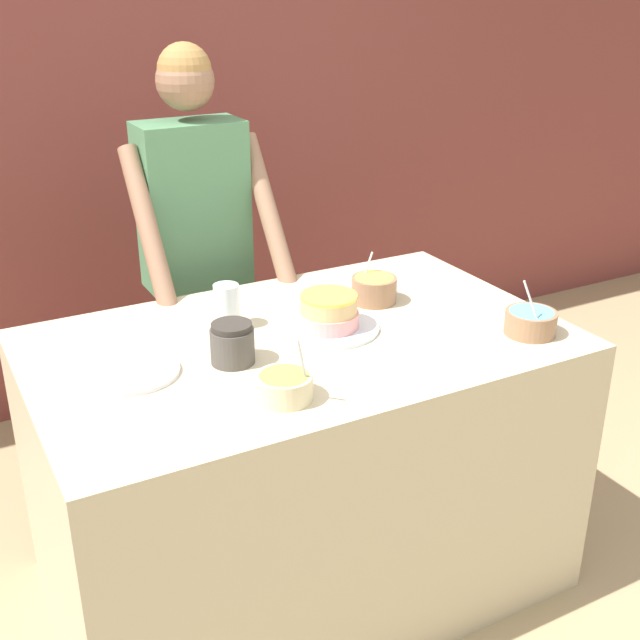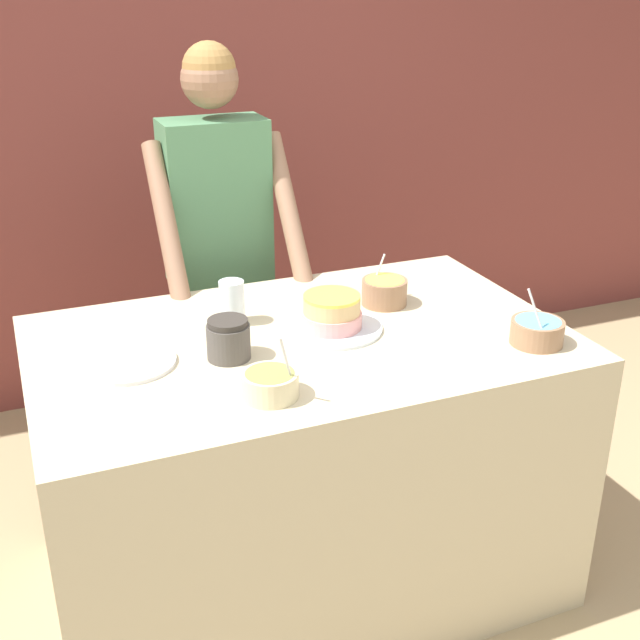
{
  "view_description": "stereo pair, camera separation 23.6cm",
  "coord_description": "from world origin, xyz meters",
  "px_view_note": "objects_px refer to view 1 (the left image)",
  "views": [
    {
      "loc": [
        -0.99,
        -1.46,
        1.92
      ],
      "look_at": [
        0.04,
        0.45,
        0.97
      ],
      "focal_mm": 45.0,
      "sensor_mm": 36.0,
      "label": 1
    },
    {
      "loc": [
        -0.78,
        -1.56,
        1.92
      ],
      "look_at": [
        0.04,
        0.45,
        0.97
      ],
      "focal_mm": 45.0,
      "sensor_mm": 36.0,
      "label": 2
    }
  ],
  "objects_px": {
    "cake": "(329,315)",
    "frosting_bowl_olive": "(284,386)",
    "stoneware_jar": "(232,343)",
    "frosting_bowl_yellow": "(374,288)",
    "frosting_bowl_blue": "(531,321)",
    "drinking_glass": "(227,306)",
    "person_baker": "(196,230)",
    "ceramic_plate": "(129,372)"
  },
  "relations": [
    {
      "from": "frosting_bowl_yellow",
      "to": "stoneware_jar",
      "type": "xyz_separation_m",
      "value": [
        -0.59,
        -0.2,
        0.01
      ]
    },
    {
      "from": "cake",
      "to": "frosting_bowl_yellow",
      "type": "distance_m",
      "value": 0.27
    },
    {
      "from": "cake",
      "to": "frosting_bowl_olive",
      "type": "bearing_deg",
      "value": -133.48
    },
    {
      "from": "cake",
      "to": "frosting_bowl_olive",
      "type": "height_order",
      "value": "frosting_bowl_olive"
    },
    {
      "from": "frosting_bowl_yellow",
      "to": "ceramic_plate",
      "type": "bearing_deg",
      "value": -171.67
    },
    {
      "from": "person_baker",
      "to": "ceramic_plate",
      "type": "xyz_separation_m",
      "value": [
        -0.48,
        -0.76,
        -0.13
      ]
    },
    {
      "from": "frosting_bowl_yellow",
      "to": "ceramic_plate",
      "type": "distance_m",
      "value": 0.88
    },
    {
      "from": "drinking_glass",
      "to": "ceramic_plate",
      "type": "bearing_deg",
      "value": -155.17
    },
    {
      "from": "person_baker",
      "to": "drinking_glass",
      "type": "xyz_separation_m",
      "value": [
        -0.12,
        -0.6,
        -0.06
      ]
    },
    {
      "from": "frosting_bowl_yellow",
      "to": "frosting_bowl_blue",
      "type": "bearing_deg",
      "value": -57.84
    },
    {
      "from": "person_baker",
      "to": "drinking_glass",
      "type": "relative_size",
      "value": 12.17
    },
    {
      "from": "stoneware_jar",
      "to": "cake",
      "type": "bearing_deg",
      "value": 11.33
    },
    {
      "from": "person_baker",
      "to": "frosting_bowl_blue",
      "type": "relative_size",
      "value": 8.87
    },
    {
      "from": "frosting_bowl_yellow",
      "to": "stoneware_jar",
      "type": "distance_m",
      "value": 0.62
    },
    {
      "from": "cake",
      "to": "stoneware_jar",
      "type": "height_order",
      "value": "stoneware_jar"
    },
    {
      "from": "frosting_bowl_blue",
      "to": "drinking_glass",
      "type": "bearing_deg",
      "value": 148.46
    },
    {
      "from": "frosting_bowl_olive",
      "to": "frosting_bowl_yellow",
      "type": "relative_size",
      "value": 1.25
    },
    {
      "from": "frosting_bowl_blue",
      "to": "ceramic_plate",
      "type": "height_order",
      "value": "frosting_bowl_blue"
    },
    {
      "from": "cake",
      "to": "person_baker",
      "type": "bearing_deg",
      "value": 100.66
    },
    {
      "from": "frosting_bowl_blue",
      "to": "stoneware_jar",
      "type": "distance_m",
      "value": 0.91
    },
    {
      "from": "drinking_glass",
      "to": "stoneware_jar",
      "type": "xyz_separation_m",
      "value": [
        -0.08,
        -0.23,
        -0.01
      ]
    },
    {
      "from": "frosting_bowl_olive",
      "to": "drinking_glass",
      "type": "distance_m",
      "value": 0.5
    },
    {
      "from": "frosting_bowl_olive",
      "to": "drinking_glass",
      "type": "xyz_separation_m",
      "value": [
        0.04,
        0.49,
        0.03
      ]
    },
    {
      "from": "ceramic_plate",
      "to": "stoneware_jar",
      "type": "xyz_separation_m",
      "value": [
        0.28,
        -0.07,
        0.05
      ]
    },
    {
      "from": "person_baker",
      "to": "frosting_bowl_olive",
      "type": "xyz_separation_m",
      "value": [
        -0.17,
        -1.09,
        -0.09
      ]
    },
    {
      "from": "person_baker",
      "to": "ceramic_plate",
      "type": "bearing_deg",
      "value": -122.32
    },
    {
      "from": "drinking_glass",
      "to": "stoneware_jar",
      "type": "height_order",
      "value": "drinking_glass"
    },
    {
      "from": "stoneware_jar",
      "to": "frosting_bowl_blue",
      "type": "bearing_deg",
      "value": -16.05
    },
    {
      "from": "ceramic_plate",
      "to": "stoneware_jar",
      "type": "height_order",
      "value": "stoneware_jar"
    },
    {
      "from": "person_baker",
      "to": "cake",
      "type": "height_order",
      "value": "person_baker"
    },
    {
      "from": "person_baker",
      "to": "cake",
      "type": "relative_size",
      "value": 5.42
    },
    {
      "from": "cake",
      "to": "ceramic_plate",
      "type": "distance_m",
      "value": 0.63
    },
    {
      "from": "frosting_bowl_olive",
      "to": "frosting_bowl_yellow",
      "type": "distance_m",
      "value": 0.72
    },
    {
      "from": "person_baker",
      "to": "ceramic_plate",
      "type": "distance_m",
      "value": 0.91
    },
    {
      "from": "frosting_bowl_blue",
      "to": "stoneware_jar",
      "type": "xyz_separation_m",
      "value": [
        -0.87,
        0.25,
        0.02
      ]
    },
    {
      "from": "frosting_bowl_olive",
      "to": "drinking_glass",
      "type": "height_order",
      "value": "frosting_bowl_olive"
    },
    {
      "from": "frosting_bowl_yellow",
      "to": "frosting_bowl_blue",
      "type": "relative_size",
      "value": 0.81
    },
    {
      "from": "person_baker",
      "to": "cake",
      "type": "bearing_deg",
      "value": -79.34
    },
    {
      "from": "frosting_bowl_blue",
      "to": "cake",
      "type": "bearing_deg",
      "value": 148.56
    },
    {
      "from": "person_baker",
      "to": "frosting_bowl_blue",
      "type": "xyz_separation_m",
      "value": [
        0.67,
        -1.08,
        -0.09
      ]
    },
    {
      "from": "frosting_bowl_olive",
      "to": "stoneware_jar",
      "type": "relative_size",
      "value": 1.56
    },
    {
      "from": "frosting_bowl_blue",
      "to": "drinking_glass",
      "type": "distance_m",
      "value": 0.93
    }
  ]
}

